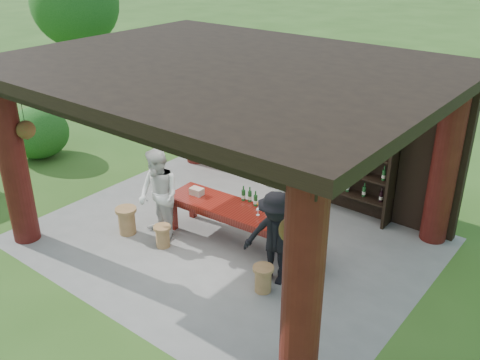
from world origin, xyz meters
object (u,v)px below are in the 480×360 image
Objects in this scene: guest_man at (275,238)px; guest_woman at (159,195)px; host at (277,196)px; stool_far_left at (127,220)px; napkin_basket at (197,191)px; stool_near_left at (163,236)px; tasting_table at (242,215)px; wine_shelf at (334,157)px; stool_near_right at (263,278)px.

guest_woman is at bearing 167.92° from guest_man.
host is 1.68m from guest_man.
napkin_basket is at bearing 47.53° from stool_far_left.
guest_woman reaches higher than stool_near_left.
guest_woman is at bearing 24.35° from host.
stool_near_left is 1.12m from napkin_basket.
guest_man is (2.31, 0.41, 0.62)m from stool_near_left.
guest_man is at bearing -13.42° from napkin_basket.
tasting_table is at bearing 52.86° from host.
wine_shelf is 3.00m from napkin_basket.
tasting_table reaches higher than stool_near_left.
stool_near_left is (-1.72, -3.40, -0.95)m from wine_shelf.
stool_far_left is at bearing -174.36° from stool_near_left.
stool_far_left is (-2.05, -1.10, -0.33)m from tasting_table.
host is 0.94× the size of guest_man.
guest_woman is at bearing 176.42° from stool_near_right.
stool_near_right is at bearing -21.29° from napkin_basket.
guest_woman is at bearing -122.14° from wine_shelf.
wine_shelf is 10.30× the size of napkin_basket.
host reaches higher than tasting_table.
host is at bearing 56.48° from guest_woman.
tasting_table is 1.34m from guest_man.
guest_woman is (-1.66, -1.59, 0.12)m from host.
tasting_table is 1.88× the size of guest_man.
stool_near_left is 0.92m from stool_far_left.
wine_shelf is at bearing 70.71° from guest_woman.
guest_man reaches higher than host.
stool_far_left is 0.33× the size of guest_man.
stool_far_left is 3.03m from host.
stool_near_right is 0.30× the size of host.
napkin_basket is at bearing -177.16° from tasting_table.
guest_man is (0.92, -1.40, 0.05)m from host.
stool_near_right is at bearing 98.99° from host.
stool_near_right is 2.52m from napkin_basket.
guest_woman is (-0.27, 0.22, 0.69)m from stool_near_left.
wine_shelf is 4.47m from stool_far_left.
guest_man is at bearing 92.50° from stool_near_right.
guest_woman is (-2.00, -3.18, -0.26)m from wine_shelf.
host reaches higher than stool_near_right.
stool_near_left is at bearing -138.33° from tasting_table.
wine_shelf is at bearing 76.11° from tasting_table.
tasting_table reaches higher than stool_far_left.
wine_shelf is at bearing 100.28° from stool_near_right.
stool_near_right is at bearing 9.28° from guest_woman.
guest_woman reaches higher than napkin_basket.
stool_near_right is 3.25m from stool_far_left.
host is at bearing 107.26° from guest_man.
guest_man is at bearing 16.98° from guest_woman.
guest_man is at bearing 10.02° from stool_near_left.
napkin_basket is at bearing 13.08° from host.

